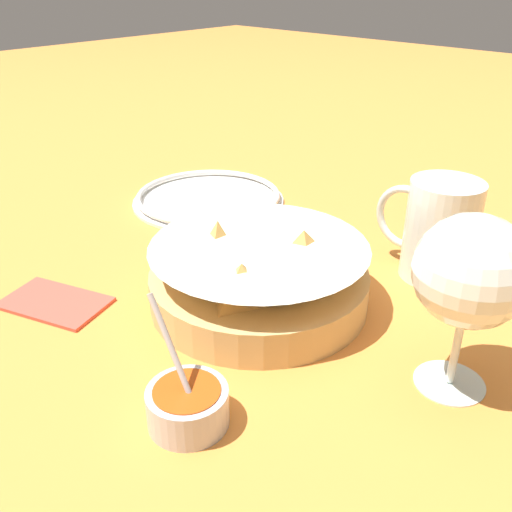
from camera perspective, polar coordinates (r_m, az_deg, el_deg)
The scene contains 7 objects.
ground_plane at distance 0.65m, azimuth -1.95°, elevation -3.52°, with size 4.00×4.00×0.00m, color orange.
food_basket at distance 0.61m, azimuth 0.01°, elevation -2.30°, with size 0.23×0.23×0.09m.
sauce_cup at distance 0.47m, azimuth -6.86°, elevation -14.52°, with size 0.07×0.07×0.11m.
wine_glass at distance 0.49m, azimuth 20.68°, elevation -1.85°, with size 0.09×0.09×0.16m.
beer_mug at distance 0.69m, azimuth 17.79°, elevation 2.18°, with size 0.13×0.08×0.12m.
side_plate at distance 0.88m, azimuth -4.77°, elevation 5.86°, with size 0.23×0.23×0.01m.
napkin at distance 0.66m, azimuth -19.50°, elevation -4.28°, with size 0.13×0.10×0.01m.
Camera 1 is at (-0.39, 0.39, 0.34)m, focal length 40.00 mm.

